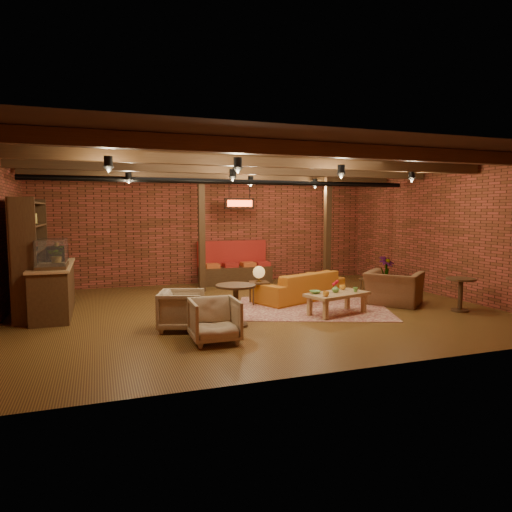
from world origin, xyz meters
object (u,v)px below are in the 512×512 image
object	(u,v)px
round_table_right	(461,289)
plant_tall	(387,241)
armchair_a	(182,308)
side_table_book	(370,279)
side_table_lamp	(259,275)
round_table_left	(236,298)
armchair_b	(215,318)
armchair_right	(394,283)
sofa	(300,286)
coffee_table	(336,295)

from	to	relation	value
round_table_right	plant_tall	xyz separation A→B (m)	(0.31, 3.12, 0.83)
armchair_a	side_table_book	distance (m)	5.36
side_table_lamp	armchair_a	xyz separation A→B (m)	(-2.08, -1.69, -0.27)
round_table_left	armchair_b	distance (m)	1.08
armchair_right	plant_tall	bearing A→B (deg)	-70.69
sofa	round_table_right	xyz separation A→B (m)	(2.72, -2.27, 0.14)
coffee_table	round_table_right	bearing A→B (deg)	-12.79
round_table_left	side_table_book	bearing A→B (deg)	23.67
armchair_a	round_table_right	world-z (taller)	armchair_a
armchair_right	round_table_left	bearing A→B (deg)	59.75
coffee_table	side_table_book	size ratio (longest dim) A/B	2.71
coffee_table	armchair_b	xyz separation A→B (m)	(-2.86, -1.10, -0.01)
coffee_table	side_table_book	xyz separation A→B (m)	(1.83, 1.56, 0.01)
round_table_right	armchair_b	bearing A→B (deg)	-174.88
side_table_lamp	armchair_right	world-z (taller)	armchair_right
armchair_b	plant_tall	bearing A→B (deg)	32.94
side_table_lamp	side_table_book	distance (m)	3.00
plant_tall	side_table_book	bearing A→B (deg)	-139.90
round_table_left	plant_tall	distance (m)	5.94
armchair_a	side_table_book	size ratio (longest dim) A/B	1.48
round_table_left	armchair_a	world-z (taller)	armchair_a
coffee_table	armchair_right	xyz separation A→B (m)	(1.73, 0.45, 0.11)
armchair_right	round_table_right	xyz separation A→B (m)	(0.92, -1.05, -0.03)
armchair_a	round_table_right	size ratio (longest dim) A/B	1.11
sofa	armchair_a	distance (m)	3.66
side_table_book	round_table_right	world-z (taller)	round_table_right
round_table_right	plant_tall	distance (m)	3.25
round_table_right	plant_tall	size ratio (longest dim) A/B	0.27
sofa	armchair_b	size ratio (longest dim) A/B	2.96
side_table_book	plant_tall	distance (m)	1.73
coffee_table	plant_tall	bearing A→B (deg)	40.32
sofa	side_table_book	distance (m)	1.90
side_table_lamp	round_table_left	distance (m)	2.07
side_table_book	sofa	bearing A→B (deg)	176.92
round_table_left	armchair_b	xyz separation A→B (m)	(-0.63, -0.88, -0.13)
armchair_b	armchair_a	bearing A→B (deg)	112.84
sofa	armchair_a	size ratio (longest dim) A/B	2.95
armchair_right	side_table_book	world-z (taller)	armchair_right
side_table_lamp	round_table_left	world-z (taller)	side_table_lamp
round_table_right	armchair_right	bearing A→B (deg)	131.19
armchair_b	coffee_table	bearing A→B (deg)	22.10
armchair_b	armchair_right	distance (m)	4.85
sofa	armchair_b	distance (m)	3.94
armchair_right	armchair_a	bearing A→B (deg)	57.09
round_table_left	armchair_b	bearing A→B (deg)	-125.53
sofa	round_table_left	bearing A→B (deg)	18.51
round_table_left	side_table_book	xyz separation A→B (m)	(4.07, 1.79, -0.11)
armchair_a	armchair_b	xyz separation A→B (m)	(0.38, -0.94, -0.00)
round_table_left	side_table_book	world-z (taller)	round_table_left
coffee_table	round_table_right	distance (m)	2.72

